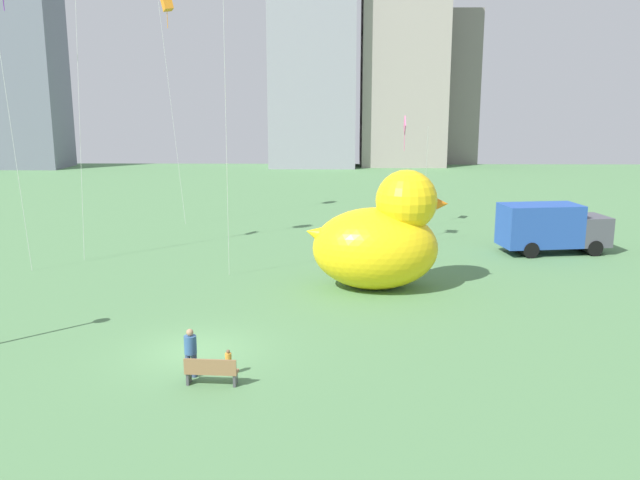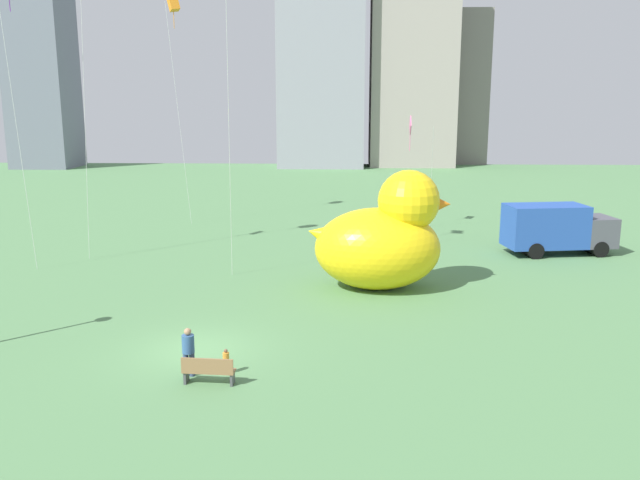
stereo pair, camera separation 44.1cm
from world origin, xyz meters
name	(u,v)px [view 2 (the right image)]	position (x,y,z in m)	size (l,w,h in m)	color
ground_plane	(197,350)	(0.00, 0.00, 0.00)	(140.00, 140.00, 0.00)	#538351
park_bench	(208,370)	(1.00, -2.80, 0.47)	(1.65, 0.55, 0.90)	olive
person_adult	(188,350)	(0.24, -2.16, 0.88)	(0.39, 0.39, 1.60)	#38476B
person_child	(226,360)	(1.40, -1.98, 0.47)	(0.21, 0.21, 0.85)	silver
giant_inflatable_duck	(383,239)	(6.94, 8.18, 2.37)	(6.71, 4.31, 5.56)	yellow
box_truck	(556,229)	(17.26, 15.62, 1.45)	(6.39, 3.19, 2.85)	#264CA5
city_skyline	(310,56)	(0.41, 67.91, 14.38)	(62.32, 16.04, 35.28)	slate
kite_orange	(173,4)	(-6.51, 24.63, 15.00)	(1.27, 1.22, 15.76)	silver
kite_pink	(412,129)	(9.59, 22.89, 6.77)	(1.72, 3.00, 7.66)	silver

